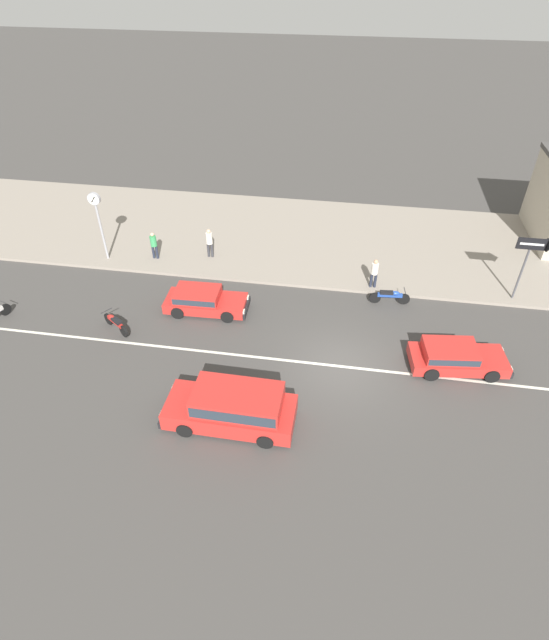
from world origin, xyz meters
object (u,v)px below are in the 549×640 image
at_px(minivan_red_2, 233,406).
at_px(hatchback_red_3, 455,356).
at_px(pedestrian_near_clock, 154,244).
at_px(pedestrian_mid_kerb, 209,241).
at_px(motorcycle_2, 390,296).
at_px(hatchback_red_0, 203,300).
at_px(motorcycle_1, 115,322).
at_px(street_clock, 97,211).
at_px(arrow_signboard, 543,249).
at_px(pedestrian_by_shop, 374,271).

distance_m(minivan_red_2, hatchback_red_3, 9.32).
bearing_deg(pedestrian_near_clock, pedestrian_mid_kerb, 12.20).
bearing_deg(motorcycle_2, minivan_red_2, -124.44).
xyz_separation_m(hatchback_red_0, pedestrian_mid_kerb, (-0.87, 4.56, 0.53)).
bearing_deg(motorcycle_1, street_clock, 117.12).
bearing_deg(minivan_red_2, motorcycle_2, 55.56).
xyz_separation_m(motorcycle_2, arrow_signboard, (6.46, 1.17, 2.52)).
relative_size(motorcycle_1, arrow_signboard, 0.47).
distance_m(pedestrian_near_clock, pedestrian_by_shop, 11.72).
height_order(minivan_red_2, pedestrian_by_shop, pedestrian_by_shop).
relative_size(minivan_red_2, pedestrian_by_shop, 3.07).
relative_size(motorcycle_2, street_clock, 0.51).
bearing_deg(minivan_red_2, hatchback_red_3, 27.44).
bearing_deg(minivan_red_2, street_clock, 133.11).
bearing_deg(pedestrian_mid_kerb, minivan_red_2, -70.81).
xyz_separation_m(arrow_signboard, pedestrian_mid_kerb, (-16.05, 1.44, -1.83)).
relative_size(street_clock, arrow_signboard, 1.14).
xyz_separation_m(street_clock, arrow_signboard, (21.54, -0.38, -0.02)).
distance_m(motorcycle_1, pedestrian_near_clock, 6.05).
relative_size(arrow_signboard, pedestrian_by_shop, 2.11).
distance_m(hatchback_red_0, pedestrian_by_shop, 8.48).
distance_m(hatchback_red_3, pedestrian_by_shop, 6.18).
distance_m(street_clock, arrow_signboard, 21.55).
bearing_deg(hatchback_red_3, street_clock, 162.16).
xyz_separation_m(minivan_red_2, motorcycle_2, (5.76, 8.41, -0.42)).
height_order(minivan_red_2, arrow_signboard, arrow_signboard).
relative_size(hatchback_red_0, pedestrian_mid_kerb, 2.38).
xyz_separation_m(motorcycle_2, pedestrian_near_clock, (-12.51, 1.98, 0.62)).
height_order(minivan_red_2, motorcycle_2, minivan_red_2).
height_order(motorcycle_2, pedestrian_by_shop, pedestrian_by_shop).
height_order(street_clock, pedestrian_near_clock, street_clock).
height_order(minivan_red_2, pedestrian_near_clock, pedestrian_near_clock).
distance_m(minivan_red_2, motorcycle_1, 7.81).
distance_m(motorcycle_1, arrow_signboard, 19.56).
bearing_deg(pedestrian_near_clock, motorcycle_1, -87.31).
distance_m(hatchback_red_3, motorcycle_2, 4.82).
bearing_deg(motorcycle_2, hatchback_red_0, -167.41).
relative_size(hatchback_red_0, motorcycle_1, 2.53).
height_order(motorcycle_2, arrow_signboard, arrow_signboard).
bearing_deg(hatchback_red_3, motorcycle_1, 179.72).
distance_m(hatchback_red_0, pedestrian_mid_kerb, 4.67).
distance_m(motorcycle_2, pedestrian_near_clock, 12.68).
relative_size(arrow_signboard, pedestrian_mid_kerb, 2.01).
bearing_deg(hatchback_red_3, pedestrian_near_clock, 157.93).
bearing_deg(hatchback_red_0, pedestrian_mid_kerb, 100.79).
relative_size(pedestrian_near_clock, pedestrian_mid_kerb, 0.93).
height_order(minivan_red_2, hatchback_red_3, minivan_red_2).
bearing_deg(arrow_signboard, motorcycle_2, -169.74).
bearing_deg(pedestrian_near_clock, minivan_red_2, -57.00).
distance_m(motorcycle_1, motorcycle_2, 12.87).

